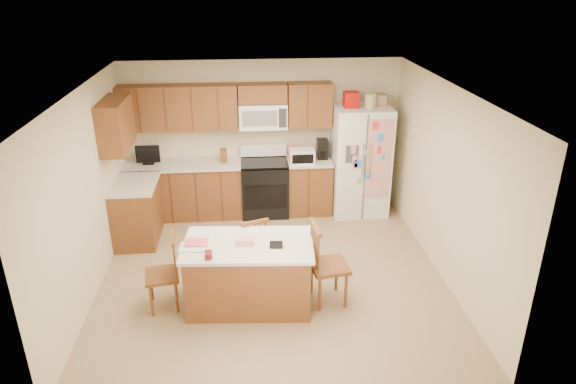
{
  "coord_description": "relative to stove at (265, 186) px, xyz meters",
  "views": [
    {
      "loc": [
        -0.32,
        -5.93,
        3.76
      ],
      "look_at": [
        0.25,
        0.35,
        1.04
      ],
      "focal_mm": 32.0,
      "sensor_mm": 36.0,
      "label": 1
    }
  ],
  "objects": [
    {
      "name": "windsor_chair_right",
      "position": [
        0.63,
        -2.61,
        0.03
      ],
      "size": [
        0.49,
        0.51,
        1.06
      ],
      "color": "brown",
      "rests_on": "ground"
    },
    {
      "name": "stove",
      "position": [
        0.0,
        0.0,
        0.0
      ],
      "size": [
        0.76,
        0.65,
        1.13
      ],
      "color": "black",
      "rests_on": "ground"
    },
    {
      "name": "cabinetry",
      "position": [
        -0.98,
        -0.15,
        0.44
      ],
      "size": [
        3.36,
        1.56,
        2.15
      ],
      "color": "brown",
      "rests_on": "ground"
    },
    {
      "name": "island",
      "position": [
        -0.31,
        -2.57,
        -0.05
      ],
      "size": [
        1.59,
        1.0,
        0.92
      ],
      "color": "brown",
      "rests_on": "ground"
    },
    {
      "name": "windsor_chair_left",
      "position": [
        -1.32,
        -2.54,
        -0.03
      ],
      "size": [
        0.45,
        0.46,
        0.94
      ],
      "color": "brown",
      "rests_on": "ground"
    },
    {
      "name": "ground",
      "position": [
        0.0,
        -1.94,
        -0.47
      ],
      "size": [
        4.5,
        4.5,
        0.0
      ],
      "primitive_type": "plane",
      "color": "#907B52",
      "rests_on": "ground"
    },
    {
      "name": "refrigerator",
      "position": [
        1.57,
        -0.06,
        0.45
      ],
      "size": [
        0.9,
        0.79,
        2.04
      ],
      "color": "white",
      "rests_on": "ground"
    },
    {
      "name": "room_shell",
      "position": [
        0.0,
        -1.94,
        0.97
      ],
      "size": [
        4.6,
        4.6,
        2.52
      ],
      "color": "beige",
      "rests_on": "ground"
    },
    {
      "name": "windsor_chair_back",
      "position": [
        -0.26,
        -1.97,
        -0.05
      ],
      "size": [
        0.48,
        0.47,
        0.89
      ],
      "color": "brown",
      "rests_on": "ground"
    }
  ]
}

